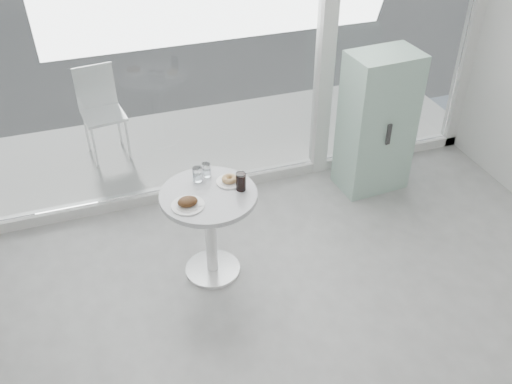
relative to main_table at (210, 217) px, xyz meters
name	(u,v)px	position (x,y,z in m)	size (l,w,h in m)	color
storefront	(236,10)	(0.57, 1.10, 1.16)	(5.00, 0.14, 3.00)	silver
main_table	(210,217)	(0.00, 0.00, 0.00)	(0.72, 0.72, 0.77)	white
patio_deck	(211,142)	(0.50, 1.90, -0.53)	(5.60, 1.60, 0.05)	beige
mint_cabinet	(377,123)	(1.77, 0.69, 0.12)	(0.65, 0.46, 1.34)	#9CC7B2
patio_chair	(100,106)	(-0.57, 2.04, 0.02)	(0.45, 0.45, 0.92)	white
plate_fritter	(188,203)	(-0.17, -0.10, 0.25)	(0.24, 0.24, 0.07)	white
plate_donut	(229,180)	(0.19, 0.09, 0.24)	(0.20, 0.20, 0.05)	white
water_tumbler_a	(197,175)	(-0.03, 0.18, 0.27)	(0.07, 0.07, 0.12)	white
water_tumbler_b	(206,171)	(0.05, 0.22, 0.27)	(0.07, 0.07, 0.11)	white
cola_glass	(241,182)	(0.24, -0.03, 0.29)	(0.07, 0.07, 0.14)	white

